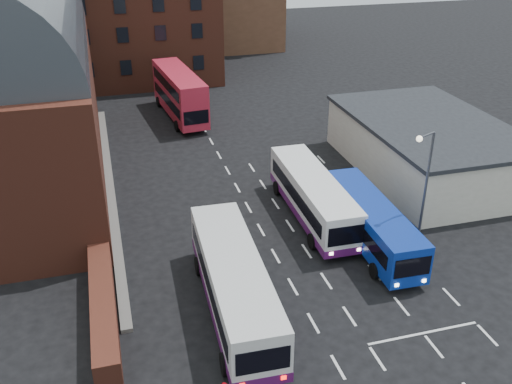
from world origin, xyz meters
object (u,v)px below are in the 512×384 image
object	(u,v)px
bus_blue	(371,221)
bus_red_double	(179,93)
street_lamp	(424,182)
bus_white_inbound	(313,194)
bus_white_outbound	(234,281)
pedestrian_beige	(249,376)

from	to	relation	value
bus_blue	bus_red_double	bearing A→B (deg)	-72.50
bus_blue	street_lamp	bearing A→B (deg)	150.57
bus_white_inbound	bus_blue	bearing A→B (deg)	119.48
bus_white_outbound	bus_red_double	bearing A→B (deg)	88.32
bus_white_inbound	bus_red_double	size ratio (longest dim) A/B	0.97
bus_blue	street_lamp	xyz separation A→B (m)	(2.35, -1.41, 3.05)
bus_red_double	pedestrian_beige	world-z (taller)	bus_red_double
bus_red_double	bus_white_outbound	bearing A→B (deg)	80.46
bus_white_outbound	pedestrian_beige	bearing A→B (deg)	-95.28
bus_white_outbound	pedestrian_beige	world-z (taller)	bus_white_outbound
bus_white_outbound	bus_white_inbound	world-z (taller)	bus_white_outbound
bus_white_inbound	bus_blue	xyz separation A→B (m)	(2.25, -4.12, -0.12)
bus_red_double	pedestrian_beige	xyz separation A→B (m)	(-2.72, -36.12, -1.62)
bus_blue	bus_red_double	size ratio (longest dim) A/B	0.90
bus_blue	bus_white_inbound	bearing A→B (deg)	-59.83
bus_white_outbound	bus_white_inbound	bearing A→B (deg)	49.97
bus_red_double	bus_white_inbound	bearing A→B (deg)	97.60
bus_red_double	street_lamp	distance (m)	29.86
pedestrian_beige	bus_red_double	bearing A→B (deg)	-93.62
bus_blue	street_lamp	size ratio (longest dim) A/B	1.34
bus_white_inbound	bus_red_double	bearing A→B (deg)	-75.75
street_lamp	bus_white_inbound	bearing A→B (deg)	129.72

